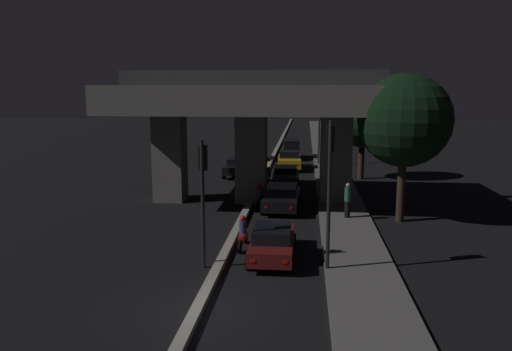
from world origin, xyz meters
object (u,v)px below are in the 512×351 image
(car_taxi_yellow_fourth, at_px, (289,160))
(pedestrian_on_sidewalk, at_px, (348,200))
(car_black_lead_oncoming, at_px, (239,167))
(motorcycle_white_filtering_far, at_px, (269,178))
(car_silver_second_oncoming, at_px, (253,152))
(traffic_light_left_of_median, at_px, (203,181))
(car_dark_red_lead, at_px, (273,242))
(motorcycle_red_filtering_near, at_px, (243,234))
(motorcycle_blue_filtering_mid, at_px, (260,197))
(car_black_second, at_px, (282,197))
(car_dark_red_fifth, at_px, (291,149))
(car_grey_third, at_px, (286,175))
(street_lamp, at_px, (317,110))
(traffic_light_right_of_median, at_px, (330,171))

(car_taxi_yellow_fourth, height_order, pedestrian_on_sidewalk, pedestrian_on_sidewalk)
(car_black_lead_oncoming, height_order, motorcycle_white_filtering_far, car_black_lead_oncoming)
(pedestrian_on_sidewalk, bearing_deg, car_silver_second_oncoming, 108.62)
(traffic_light_left_of_median, relative_size, motorcycle_white_filtering_far, 2.52)
(car_dark_red_lead, height_order, motorcycle_red_filtering_near, motorcycle_red_filtering_near)
(car_dark_red_lead, height_order, car_black_lead_oncoming, car_black_lead_oncoming)
(car_dark_red_lead, distance_m, pedestrian_on_sidewalk, 7.17)
(motorcycle_blue_filtering_mid, bearing_deg, motorcycle_white_filtering_far, 3.92)
(car_black_second, height_order, motorcycle_blue_filtering_mid, car_black_second)
(car_dark_red_lead, distance_m, car_black_lead_oncoming, 19.34)
(car_dark_red_lead, bearing_deg, car_dark_red_fifth, 0.11)
(motorcycle_red_filtering_near, bearing_deg, car_black_lead_oncoming, 12.16)
(traffic_light_left_of_median, bearing_deg, car_black_lead_oncoming, 93.85)
(traffic_light_left_of_median, xyz_separation_m, car_grey_third, (2.42, 16.51, -2.58))
(traffic_light_left_of_median, distance_m, car_dark_red_fifth, 30.85)
(street_lamp, distance_m, car_black_second, 17.72)
(pedestrian_on_sidewalk, bearing_deg, car_dark_red_fifth, 98.79)
(car_taxi_yellow_fourth, bearing_deg, street_lamp, -44.06)
(motorcycle_red_filtering_near, bearing_deg, traffic_light_right_of_median, -120.69)
(motorcycle_red_filtering_near, bearing_deg, motorcycle_blue_filtering_mid, 3.85)
(pedestrian_on_sidewalk, bearing_deg, car_dark_red_lead, -118.89)
(car_dark_red_fifth, height_order, motorcycle_white_filtering_far, car_dark_red_fifth)
(car_black_lead_oncoming, bearing_deg, car_silver_second_oncoming, -178.86)
(car_grey_third, relative_size, pedestrian_on_sidewalk, 2.22)
(car_black_second, bearing_deg, motorcycle_blue_filtering_mid, 77.64)
(traffic_light_left_of_median, distance_m, car_black_lead_oncoming, 20.38)
(car_dark_red_fifth, bearing_deg, motorcycle_red_filtering_near, 174.74)
(car_taxi_yellow_fourth, xyz_separation_m, car_dark_red_fifth, (-0.03, 6.57, 0.19))
(traffic_light_left_of_median, relative_size, car_black_lead_oncoming, 1.11)
(car_dark_red_lead, xyz_separation_m, car_taxi_yellow_fourth, (-0.09, 22.87, 0.09))
(car_taxi_yellow_fourth, relative_size, car_silver_second_oncoming, 1.16)
(car_taxi_yellow_fourth, xyz_separation_m, car_silver_second_oncoming, (-3.62, 4.68, 0.09))
(car_black_second, xyz_separation_m, motorcycle_white_filtering_far, (-1.25, 6.64, -0.13))
(car_dark_red_fifth, xyz_separation_m, motorcycle_red_filtering_near, (-1.22, -28.27, -0.36))
(street_lamp, height_order, motorcycle_red_filtering_near, street_lamp)
(car_black_second, bearing_deg, car_dark_red_fifth, 2.21)
(street_lamp, bearing_deg, motorcycle_red_filtering_near, -98.31)
(car_silver_second_oncoming, height_order, pedestrian_on_sidewalk, pedestrian_on_sidewalk)
(car_taxi_yellow_fourth, relative_size, car_black_lead_oncoming, 1.10)
(car_black_second, height_order, pedestrian_on_sidewalk, pedestrian_on_sidewalk)
(traffic_light_right_of_median, distance_m, motorcycle_blue_filtering_mid, 10.94)
(car_dark_red_fifth, bearing_deg, car_black_second, 177.48)
(traffic_light_left_of_median, distance_m, car_grey_third, 16.89)
(car_silver_second_oncoming, bearing_deg, car_dark_red_fifth, 115.26)
(traffic_light_left_of_median, relative_size, car_silver_second_oncoming, 1.17)
(motorcycle_white_filtering_far, bearing_deg, car_taxi_yellow_fourth, -11.05)
(street_lamp, xyz_separation_m, motorcycle_blue_filtering_mid, (-3.51, -16.74, -4.34))
(car_taxi_yellow_fourth, bearing_deg, car_dark_red_fifth, -1.52)
(car_grey_third, height_order, car_silver_second_oncoming, car_silver_second_oncoming)
(traffic_light_right_of_median, bearing_deg, motorcycle_red_filtering_near, 145.27)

